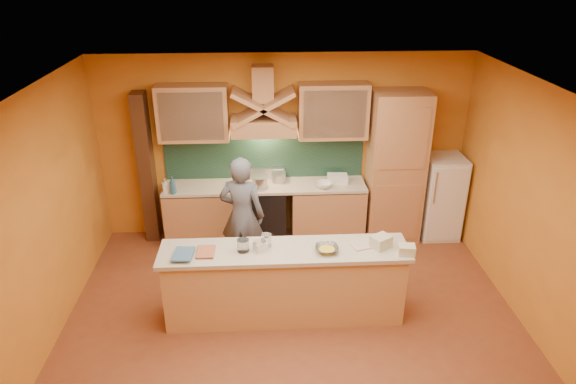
{
  "coord_description": "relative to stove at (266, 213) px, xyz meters",
  "views": [
    {
      "loc": [
        -0.33,
        -4.79,
        4.05
      ],
      "look_at": [
        -0.03,
        0.9,
        1.4
      ],
      "focal_mm": 32.0,
      "sensor_mm": 36.0,
      "label": 1
    }
  ],
  "objects": [
    {
      "name": "floor",
      "position": [
        0.3,
        -2.2,
        -0.45
      ],
      "size": [
        5.5,
        5.0,
        0.01
      ],
      "primitive_type": "cube",
      "color": "brown",
      "rests_on": "ground"
    },
    {
      "name": "ceiling",
      "position": [
        0.3,
        -2.2,
        2.35
      ],
      "size": [
        5.5,
        5.0,
        0.01
      ],
      "primitive_type": "cube",
      "color": "white",
      "rests_on": "wall_back"
    },
    {
      "name": "wall_back",
      "position": [
        0.3,
        0.3,
        0.95
      ],
      "size": [
        5.5,
        0.02,
        2.8
      ],
      "primitive_type": "cube",
      "color": "orange",
      "rests_on": "floor"
    },
    {
      "name": "wall_left",
      "position": [
        -2.45,
        -2.2,
        0.95
      ],
      "size": [
        0.02,
        5.0,
        2.8
      ],
      "primitive_type": "cube",
      "color": "orange",
      "rests_on": "floor"
    },
    {
      "name": "wall_right",
      "position": [
        3.05,
        -2.2,
        0.95
      ],
      "size": [
        0.02,
        5.0,
        2.8
      ],
      "primitive_type": "cube",
      "color": "orange",
      "rests_on": "floor"
    },
    {
      "name": "base_cabinet_left",
      "position": [
        -0.95,
        0.0,
        -0.02
      ],
      "size": [
        1.1,
        0.6,
        0.86
      ],
      "primitive_type": "cube",
      "color": "tan",
      "rests_on": "floor"
    },
    {
      "name": "base_cabinet_right",
      "position": [
        0.95,
        0.0,
        -0.02
      ],
      "size": [
        1.1,
        0.6,
        0.86
      ],
      "primitive_type": "cube",
      "color": "tan",
      "rests_on": "floor"
    },
    {
      "name": "counter_top",
      "position": [
        -0.0,
        0.0,
        0.45
      ],
      "size": [
        3.0,
        0.62,
        0.04
      ],
      "primitive_type": "cube",
      "color": "beige",
      "rests_on": "base_cabinet_left"
    },
    {
      "name": "stove",
      "position": [
        0.0,
        0.0,
        0.0
      ],
      "size": [
        0.6,
        0.58,
        0.9
      ],
      "primitive_type": "cube",
      "color": "black",
      "rests_on": "floor"
    },
    {
      "name": "backsplash",
      "position": [
        -0.0,
        0.28,
        0.8
      ],
      "size": [
        3.0,
        0.03,
        0.7
      ],
      "primitive_type": "cube",
      "color": "#183529",
      "rests_on": "wall_back"
    },
    {
      "name": "range_hood",
      "position": [
        0.0,
        0.05,
        1.37
      ],
      "size": [
        0.92,
        0.5,
        0.24
      ],
      "primitive_type": "cube",
      "color": "tan",
      "rests_on": "wall_back"
    },
    {
      "name": "hood_chimney",
      "position": [
        0.0,
        0.15,
        1.95
      ],
      "size": [
        0.3,
        0.3,
        0.5
      ],
      "primitive_type": "cube",
      "color": "tan",
      "rests_on": "wall_back"
    },
    {
      "name": "upper_cabinet_left",
      "position": [
        -1.0,
        0.12,
        1.55
      ],
      "size": [
        1.0,
        0.35,
        0.8
      ],
      "primitive_type": "cube",
      "color": "tan",
      "rests_on": "wall_back"
    },
    {
      "name": "upper_cabinet_right",
      "position": [
        1.0,
        0.12,
        1.55
      ],
      "size": [
        1.0,
        0.35,
        0.8
      ],
      "primitive_type": "cube",
      "color": "tan",
      "rests_on": "wall_back"
    },
    {
      "name": "pantry_column",
      "position": [
        1.95,
        0.0,
        0.7
      ],
      "size": [
        0.8,
        0.6,
        2.3
      ],
      "primitive_type": "cube",
      "color": "tan",
      "rests_on": "floor"
    },
    {
      "name": "fridge",
      "position": [
        2.7,
        0.0,
        0.2
      ],
      "size": [
        0.58,
        0.6,
        1.3
      ],
      "primitive_type": "cube",
      "color": "white",
      "rests_on": "floor"
    },
    {
      "name": "trim_column_left",
      "position": [
        -1.75,
        0.15,
        0.7
      ],
      "size": [
        0.2,
        0.3,
        2.3
      ],
      "primitive_type": "cube",
      "color": "#472816",
      "rests_on": "floor"
    },
    {
      "name": "island_body",
      "position": [
        0.2,
        -1.9,
        -0.01
      ],
      "size": [
        2.8,
        0.55,
        0.88
      ],
      "primitive_type": "cube",
      "color": "#DEAC71",
      "rests_on": "floor"
    },
    {
      "name": "island_top",
      "position": [
        0.2,
        -1.9,
        0.47
      ],
      "size": [
        2.9,
        0.62,
        0.05
      ],
      "primitive_type": "cube",
      "color": "beige",
      "rests_on": "island_body"
    },
    {
      "name": "person",
      "position": [
        -0.32,
        -0.84,
        0.39
      ],
      "size": [
        0.69,
        0.53,
        1.69
      ],
      "primitive_type": "imported",
      "rotation": [
        0.0,
        0.0,
        2.93
      ],
      "color": "slate",
      "rests_on": "floor"
    },
    {
      "name": "pot_large",
      "position": [
        -0.08,
        -0.08,
        0.54
      ],
      "size": [
        0.24,
        0.24,
        0.18
      ],
      "primitive_type": "cylinder",
      "rotation": [
        0.0,
        0.0,
        0.08
      ],
      "color": "#ADACB3",
      "rests_on": "stove"
    },
    {
      "name": "pot_small",
      "position": [
        0.21,
        0.1,
        0.53
      ],
      "size": [
        0.24,
        0.24,
        0.15
      ],
      "primitive_type": "cylinder",
      "rotation": [
        0.0,
        0.0,
        0.16
      ],
      "color": "#ADADB4",
      "rests_on": "stove"
    },
    {
      "name": "soap_bottle_a",
      "position": [
        -1.43,
        -0.17,
        0.57
      ],
      "size": [
        0.12,
        0.12,
        0.2
      ],
      "primitive_type": "imported",
      "rotation": [
        0.0,
        0.0,
        0.38
      ],
      "color": "silver",
      "rests_on": "counter_top"
    },
    {
      "name": "soap_bottle_b",
      "position": [
        -1.32,
        -0.24,
        0.6
      ],
      "size": [
        0.13,
        0.13,
        0.26
      ],
      "primitive_type": "imported",
      "rotation": [
        0.0,
        0.0,
        0.44
      ],
      "color": "#2F6183",
      "rests_on": "counter_top"
    },
    {
      "name": "bowl_back",
      "position": [
        0.87,
        -0.14,
        0.51
      ],
      "size": [
        0.28,
        0.28,
        0.08
      ],
      "primitive_type": "imported",
      "rotation": [
        0.0,
        0.0,
        0.15
      ],
      "color": "white",
      "rests_on": "counter_top"
    },
    {
      "name": "dish_rack",
      "position": [
        1.09,
        0.04,
        0.52
      ],
      "size": [
        0.31,
        0.25,
        0.11
      ],
      "primitive_type": "cube",
      "rotation": [
        0.0,
        0.0,
        -0.06
      ],
      "color": "white",
      "rests_on": "counter_top"
    },
    {
      "name": "book_lower",
      "position": [
        -0.81,
        -1.93,
        0.51
      ],
      "size": [
        0.21,
        0.28,
        0.03
      ],
      "primitive_type": "imported",
      "rotation": [
        0.0,
        0.0,
        -0.01
      ],
      "color": "#B05C3F",
      "rests_on": "island_top"
    },
    {
      "name": "book_upper",
      "position": [
        -1.06,
        -1.99,
        0.53
      ],
      "size": [
        0.25,
        0.32,
        0.02
      ],
      "primitive_type": "imported",
      "rotation": [
        0.0,
        0.0,
        -0.09
      ],
      "color": "#3F688B",
      "rests_on": "island_top"
    },
    {
      "name": "jar_large",
      "position": [
        -0.27,
        -1.91,
        0.57
      ],
      "size": [
        0.14,
        0.14,
        0.15
      ],
      "primitive_type": "cylinder",
      "rotation": [
        0.0,
        0.0,
        0.01
      ],
      "color": "silver",
      "rests_on": "island_top"
    },
    {
      "name": "jar_small",
      "position": [
        -0.01,
        -1.82,
        0.57
      ],
      "size": [
        0.14,
        0.14,
        0.16
      ],
      "primitive_type": "cylinder",
      "rotation": [
        0.0,
        0.0,
        -0.23
      ],
      "color": "white",
      "rests_on": "island_top"
    },
    {
      "name": "kitchen_scale",
      "position": [
        -0.08,
        -1.91,
        0.55
      ],
      "size": [
        0.18,
        0.18,
        0.11
      ],
      "primitive_type": "cube",
      "rotation": [
        0.0,
        0.0,
        0.43
      ],
      "color": "white",
      "rests_on": "island_top"
    },
    {
      "name": "mixing_bowl",
      "position": [
        0.68,
        -1.98,
        0.53
      ],
      "size": [
        0.27,
        0.27,
        0.06
      ],
      "primitive_type": "imported",
      "rotation": [
        0.0,
        0.0,
        0.01
      ],
      "color": "silver",
      "rests_on": "island_top"
    },
    {
      "name": "cloth",
      "position": [
        1.11,
        -1.88,
        0.5
      ],
      "size": [
        0.28,
        0.24,
        0.02
      ],
      "primitive_type": "cube",
      "rotation": [
        0.0,
        0.0,
        0.3
      ],
      "color": "#C7ADA4",
      "rests_on": "island_top"
    },
    {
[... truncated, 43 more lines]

